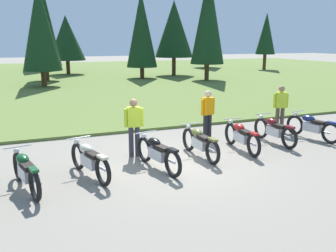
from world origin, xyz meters
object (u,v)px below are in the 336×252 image
Objects in this scene: motorcycle_cream at (89,160)px; motorcycle_black at (158,153)px; motorcycle_red at (241,136)px; motorcycle_british_green at (26,171)px; motorcycle_olive at (200,142)px; motorcycle_maroon at (274,130)px; rider_in_hivis_vest at (134,124)px; rider_near_row_end at (280,106)px; motorcycle_navy at (312,126)px; rider_checking_bike at (208,112)px.

motorcycle_cream and motorcycle_black have the same top height.
motorcycle_cream is 0.99× the size of motorcycle_black.
motorcycle_british_green is at bearing -172.38° from motorcycle_red.
motorcycle_black is at bearing -161.40° from motorcycle_olive.
motorcycle_cream is 0.98× the size of motorcycle_maroon.
motorcycle_british_green is 1.24× the size of rider_in_hivis_vest.
motorcycle_black is 1.24× the size of rider_in_hivis_vest.
rider_in_hivis_vest is at bearing -171.11° from rider_near_row_end.
rider_near_row_end reaches higher than motorcycle_olive.
motorcycle_olive is at bearing 7.31° from motorcycle_cream.
rider_in_hivis_vest is (-0.25, 1.24, 0.51)m from motorcycle_black.
motorcycle_british_green is at bearing -168.80° from motorcycle_cream.
motorcycle_black and motorcycle_navy have the same top height.
motorcycle_cream and motorcycle_maroon have the same top height.
rider_in_hivis_vest is (-6.11, 0.39, 0.51)m from motorcycle_navy.
rider_in_hivis_vest is at bearing 176.37° from motorcycle_navy.
motorcycle_navy is at bearing -1.55° from motorcycle_maroon.
motorcycle_navy is at bearing -3.63° from rider_in_hivis_vest.
motorcycle_navy is at bearing -76.41° from rider_near_row_end.
rider_near_row_end is 1.00× the size of rider_in_hivis_vest.
motorcycle_navy is at bearing 4.59° from motorcycle_red.
motorcycle_olive is 1.26× the size of rider_in_hivis_vest.
rider_near_row_end reaches higher than motorcycle_british_green.
motorcycle_black is at bearing -78.53° from rider_in_hivis_vest.
motorcycle_red and motorcycle_maroon have the same top height.
motorcycle_cream is 6.13m from motorcycle_maroon.
motorcycle_british_green and motorcycle_red have the same top height.
rider_near_row_end is at bearing 8.89° from rider_in_hivis_vest.
motorcycle_cream is at bearing -173.50° from motorcycle_red.
rider_checking_bike is at bearing 148.87° from motorcycle_maroon.
motorcycle_olive is 1.26× the size of rider_checking_bike.
motorcycle_british_green and motorcycle_olive have the same top height.
motorcycle_navy is 1.43m from rider_near_row_end.
motorcycle_olive and motorcycle_red have the same top height.
motorcycle_red is at bearing 6.50° from motorcycle_cream.
rider_near_row_end is at bearing 15.81° from motorcycle_cream.
rider_near_row_end is at bearing 103.59° from motorcycle_navy.
motorcycle_olive is 2.91m from motorcycle_maroon.
motorcycle_navy is at bearing 4.63° from motorcycle_olive.
motorcycle_red is at bearing 4.72° from motorcycle_olive.
motorcycle_cream is 7.58m from rider_near_row_end.
motorcycle_olive and motorcycle_navy have the same top height.
rider_near_row_end is (7.28, 2.06, 0.51)m from motorcycle_cream.
motorcycle_navy is (4.40, 0.36, 0.00)m from motorcycle_olive.
motorcycle_red is (2.92, 0.61, 0.00)m from motorcycle_black.
motorcycle_black is 0.99× the size of motorcycle_maroon.
motorcycle_british_green is 9.10m from motorcycle_navy.
motorcycle_black is at bearing -158.88° from rider_near_row_end.
motorcycle_navy is 1.25× the size of rider_near_row_end.
motorcycle_red is 1.01× the size of motorcycle_navy.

